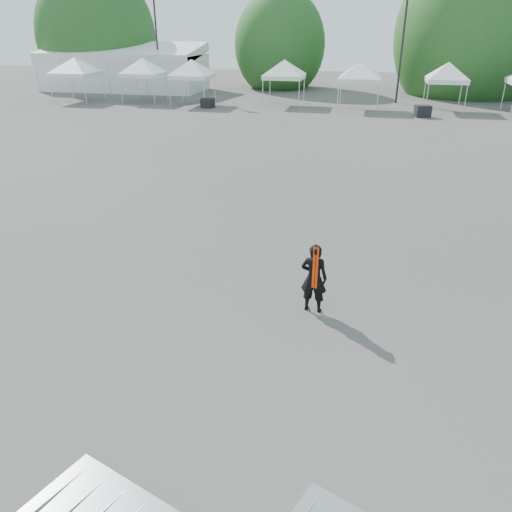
# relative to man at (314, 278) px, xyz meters

# --- Properties ---
(ground) EXTENTS (120.00, 120.00, 0.00)m
(ground) POSITION_rel_man_xyz_m (-0.31, 1.34, -0.80)
(ground) COLOR #474442
(ground) RESTS_ON ground
(marquee) EXTENTS (15.00, 6.25, 4.23)m
(marquee) POSITION_rel_man_xyz_m (-22.31, 36.34, 1.17)
(marquee) COLOR white
(marquee) RESTS_ON ground
(light_pole_west) EXTENTS (0.60, 0.25, 10.30)m
(light_pole_west) POSITION_rel_man_xyz_m (-18.31, 35.34, 4.97)
(light_pole_west) COLOR black
(light_pole_west) RESTS_ON ground
(light_pole_east) EXTENTS (0.60, 0.25, 9.80)m
(light_pole_east) POSITION_rel_man_xyz_m (2.69, 33.34, 4.71)
(light_pole_east) COLOR black
(light_pole_east) RESTS_ON ground
(tree_far_w) EXTENTS (4.80, 4.80, 7.30)m
(tree_far_w) POSITION_rel_man_xyz_m (-26.31, 39.34, 3.73)
(tree_far_w) COLOR #382314
(tree_far_w) RESTS_ON ground
(tree_mid_w) EXTENTS (4.16, 4.16, 6.33)m
(tree_mid_w) POSITION_rel_man_xyz_m (-8.31, 41.34, 3.13)
(tree_mid_w) COLOR #382314
(tree_mid_w) RESTS_ON ground
(tree_mid_e) EXTENTS (5.12, 5.12, 7.79)m
(tree_mid_e) POSITION_rel_man_xyz_m (8.69, 40.34, 4.04)
(tree_mid_e) COLOR #382314
(tree_mid_e) RESTS_ON ground
(tent_a) EXTENTS (4.51, 4.51, 3.88)m
(tent_a) POSITION_rel_man_xyz_m (-22.74, 28.84, 2.26)
(tent_a) COLOR silver
(tent_a) RESTS_ON ground
(tent_b) EXTENTS (4.15, 4.15, 3.88)m
(tent_b) POSITION_rel_man_xyz_m (-17.20, 29.59, 2.25)
(tent_b) COLOR silver
(tent_b) RESTS_ON ground
(tent_c) EXTENTS (4.15, 4.15, 3.88)m
(tent_c) POSITION_rel_man_xyz_m (-12.89, 28.96, 2.25)
(tent_c) COLOR silver
(tent_c) RESTS_ON ground
(tent_d) EXTENTS (4.19, 4.19, 3.88)m
(tent_d) POSITION_rel_man_xyz_m (-5.92, 30.28, 2.25)
(tent_d) COLOR silver
(tent_d) RESTS_ON ground
(tent_e) EXTENTS (4.26, 4.26, 3.88)m
(tent_e) POSITION_rel_man_xyz_m (-0.17, 29.39, 2.26)
(tent_e) COLOR silver
(tent_e) RESTS_ON ground
(tent_f) EXTENTS (3.93, 3.93, 3.88)m
(tent_f) POSITION_rel_man_xyz_m (5.91, 30.15, 2.25)
(tent_f) COLOR silver
(tent_f) RESTS_ON ground
(man) EXTENTS (0.62, 0.43, 1.60)m
(man) POSITION_rel_man_xyz_m (0.00, 0.00, 0.00)
(man) COLOR black
(man) RESTS_ON ground
(crate_west) EXTENTS (1.04, 0.89, 0.70)m
(crate_west) POSITION_rel_man_xyz_m (-11.26, 27.55, -0.45)
(crate_west) COLOR black
(crate_west) RESTS_ON ground
(crate_mid) EXTENTS (1.16, 1.00, 0.78)m
(crate_mid) POSITION_rel_man_xyz_m (4.26, 26.86, -0.41)
(crate_mid) COLOR black
(crate_mid) RESTS_ON ground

